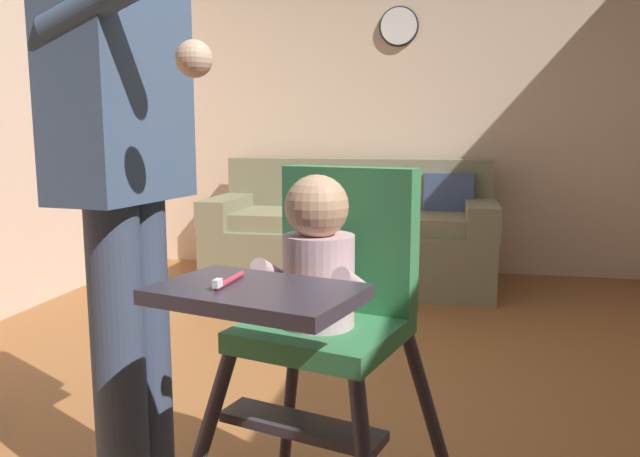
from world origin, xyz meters
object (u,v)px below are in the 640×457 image
couch (353,236)px  high_chair (323,291)px  adult_standing (126,167)px  wall_clock (399,26)px

couch → high_chair: (0.35, -2.79, 0.33)m
adult_standing → wall_clock: (0.46, 3.20, 0.86)m
couch → high_chair: high_chair is taller
couch → wall_clock: 1.58m
couch → high_chair: bearing=7.1°
high_chair → wall_clock: size_ratio=3.35×
couch → adult_standing: size_ratio=1.15×
adult_standing → wall_clock: bearing=89.4°
high_chair → wall_clock: bearing=-162.8°
wall_clock → high_chair: bearing=-88.4°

